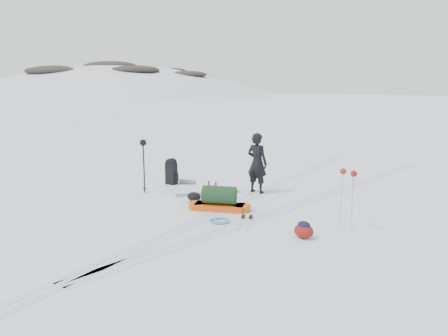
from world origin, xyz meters
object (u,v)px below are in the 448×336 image
(skier, at_px, (257,163))
(expedition_rucksack, at_px, (173,172))
(pulk_sled, at_px, (219,201))
(ski_poles_black, at_px, (143,149))

(skier, bearing_deg, expedition_rucksack, 13.94)
(skier, xyz_separation_m, expedition_rucksack, (-2.62, -0.61, -0.48))
(pulk_sled, bearing_deg, expedition_rucksack, 129.74)
(skier, xyz_separation_m, pulk_sled, (0.15, -1.99, -0.62))
(skier, relative_size, pulk_sled, 1.06)
(expedition_rucksack, xyz_separation_m, ski_poles_black, (0.04, -1.25, 0.87))
(skier, relative_size, ski_poles_black, 1.12)
(pulk_sled, height_order, expedition_rucksack, expedition_rucksack)
(pulk_sled, xyz_separation_m, ski_poles_black, (-2.74, 0.14, 1.01))
(expedition_rucksack, bearing_deg, ski_poles_black, -95.19)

